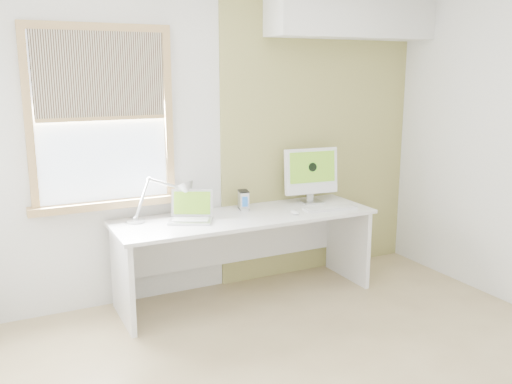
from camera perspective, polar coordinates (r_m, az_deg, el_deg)
room at (r=3.28m, az=8.15°, el=1.56°), size 4.04×3.54×2.64m
accent_wall at (r=5.26m, az=6.49°, el=5.70°), size 2.00×0.02×2.60m
soffit at (r=5.22m, az=9.80°, el=17.66°), size 1.60×0.40×0.42m
window at (r=4.46m, az=-15.61°, el=7.28°), size 1.20×0.14×1.42m
desk at (r=4.72m, az=-1.40°, el=-4.52°), size 2.20×0.70×0.73m
desk_lamp at (r=4.54m, az=-8.10°, el=-0.33°), size 0.63×0.25×0.36m
laptop at (r=4.47m, az=-6.71°, el=-2.17°), size 0.42×0.40×0.24m
phone_dock at (r=4.75m, az=-1.16°, el=-1.47°), size 0.09×0.09×0.14m
external_drive at (r=4.79m, az=-1.30°, el=-0.82°), size 0.11×0.14×0.17m
imac at (r=5.03m, az=5.71°, el=2.05°), size 0.51×0.18×0.50m
keyboard at (r=4.84m, az=7.66°, el=-1.67°), size 0.48×0.19×0.02m
mouse at (r=4.64m, az=4.05°, el=-2.13°), size 0.07×0.11×0.03m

